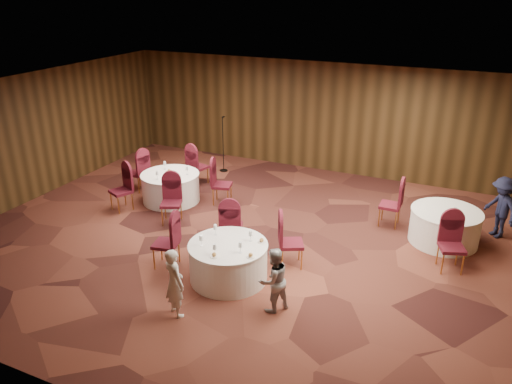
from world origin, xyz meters
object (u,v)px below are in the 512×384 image
at_px(mic_stand, 223,155).
at_px(woman_b, 274,280).
at_px(table_main, 228,261).
at_px(woman_a, 174,283).
at_px(table_right, 445,226).
at_px(man_c, 501,207).
at_px(table_left, 171,187).

distance_m(mic_stand, woman_b, 7.00).
height_order(table_main, woman_a, woman_a).
xyz_separation_m(mic_stand, woman_a, (2.56, -6.54, 0.14)).
bearing_deg(woman_b, mic_stand, -111.92).
bearing_deg(mic_stand, woman_b, -54.97).
xyz_separation_m(table_right, woman_a, (-3.89, -4.62, 0.25)).
bearing_deg(man_c, mic_stand, -137.30).
relative_size(table_main, woman_a, 1.20).
bearing_deg(man_c, table_left, -118.47).
bearing_deg(woman_b, man_c, 175.79).
bearing_deg(woman_a, woman_b, -122.48).
relative_size(mic_stand, man_c, 1.19).
height_order(table_main, table_right, same).
bearing_deg(table_main, man_c, 41.01).
distance_m(table_main, woman_a, 1.41).
distance_m(table_right, mic_stand, 6.73).
height_order(table_left, mic_stand, mic_stand).
xyz_separation_m(table_main, man_c, (4.64, 4.03, 0.32)).
xyz_separation_m(table_left, mic_stand, (0.20, 2.52, 0.12)).
bearing_deg(mic_stand, table_main, -61.09).
relative_size(table_main, mic_stand, 0.90).
xyz_separation_m(table_right, man_c, (1.05, 0.78, 0.32)).
height_order(table_main, table_left, same).
distance_m(table_right, man_c, 1.35).
bearing_deg(mic_stand, woman_a, -68.61).
bearing_deg(woman_b, table_right, -179.54).
bearing_deg(table_right, man_c, 36.40).
bearing_deg(table_left, man_c, 10.09).
bearing_deg(table_left, woman_a, -55.54).
bearing_deg(table_main, woman_a, -102.54).
xyz_separation_m(table_left, woman_a, (2.76, -4.02, 0.25)).
xyz_separation_m(table_main, woman_b, (1.15, -0.55, 0.22)).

